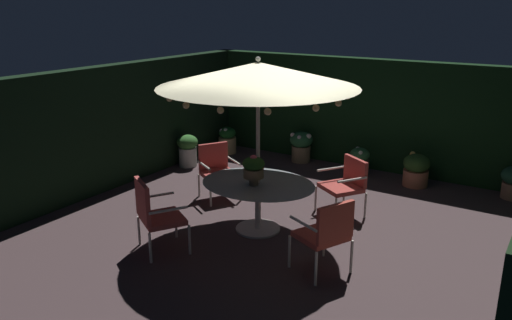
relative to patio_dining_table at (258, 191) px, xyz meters
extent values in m
cube|color=#453436|center=(0.21, 0.17, -0.63)|extent=(7.44, 7.77, 0.02)
cube|color=black|center=(0.21, 3.91, 0.50)|extent=(7.44, 0.30, 2.24)
cube|color=black|center=(-3.36, 0.17, 0.50)|extent=(0.30, 7.77, 2.24)
cylinder|color=silver|center=(0.00, 0.00, -0.60)|extent=(0.67, 0.67, 0.03)
cylinder|color=silver|center=(0.00, 0.00, -0.25)|extent=(0.09, 0.09, 0.73)
ellipsoid|color=#9AA6A8|center=(0.00, 0.00, 0.13)|extent=(1.74, 1.44, 0.03)
cylinder|color=silver|center=(0.00, 0.00, 0.53)|extent=(0.06, 0.06, 2.29)
cone|color=beige|center=(0.00, 0.00, 1.73)|extent=(2.85, 2.85, 0.35)
sphere|color=silver|center=(0.00, 0.00, 1.94)|extent=(0.07, 0.07, 0.07)
sphere|color=#F9DB8C|center=(1.24, -0.05, 1.46)|extent=(0.09, 0.09, 0.09)
sphere|color=#F9DB8C|center=(1.14, 0.49, 1.46)|extent=(0.09, 0.09, 0.09)
sphere|color=#F9DB8C|center=(0.74, 0.99, 1.46)|extent=(0.09, 0.09, 0.09)
sphere|color=#F9DB8C|center=(0.23, 1.22, 1.46)|extent=(0.09, 0.09, 0.09)
sphere|color=#F9DB8C|center=(-0.26, 1.21, 1.46)|extent=(0.09, 0.09, 0.09)
sphere|color=#F9DB8C|center=(-0.73, 1.00, 1.46)|extent=(0.09, 0.09, 0.09)
sphere|color=#F9DB8C|center=(-1.10, 0.58, 1.46)|extent=(0.09, 0.09, 0.09)
sphere|color=#F9DB8C|center=(-1.24, 0.00, 1.46)|extent=(0.09, 0.09, 0.09)
sphere|color=#F9DB8C|center=(-1.14, -0.48, 1.46)|extent=(0.09, 0.09, 0.09)
sphere|color=#F9DB8C|center=(-0.80, -0.95, 1.46)|extent=(0.09, 0.09, 0.09)
sphere|color=#F9DB8C|center=(-0.30, -1.20, 1.46)|extent=(0.09, 0.09, 0.09)
sphere|color=#F9DB8C|center=(0.24, -1.21, 1.46)|extent=(0.09, 0.09, 0.09)
sphere|color=#F9DB8C|center=(0.75, -0.98, 1.46)|extent=(0.09, 0.09, 0.09)
sphere|color=#F9DB8C|center=(1.14, -0.49, 1.46)|extent=(0.09, 0.09, 0.09)
cylinder|color=#896D4D|center=(0.01, -0.13, 0.20)|extent=(0.13, 0.13, 0.12)
cylinder|color=olive|center=(0.01, -0.13, 0.33)|extent=(0.30, 0.30, 0.14)
ellipsoid|color=#24551E|center=(0.01, -0.13, 0.47)|extent=(0.32, 0.32, 0.19)
sphere|color=#E05974|center=(0.01, -0.13, 0.54)|extent=(0.11, 0.11, 0.11)
cylinder|color=silver|center=(0.96, -0.76, -0.39)|extent=(0.04, 0.04, 0.45)
cylinder|color=silver|center=(1.20, -0.24, -0.39)|extent=(0.04, 0.04, 0.45)
cylinder|color=silver|center=(1.45, -0.98, -0.39)|extent=(0.04, 0.04, 0.45)
cylinder|color=silver|center=(1.69, -0.46, -0.39)|extent=(0.04, 0.04, 0.45)
cube|color=#C64C3D|center=(1.33, -0.61, -0.13)|extent=(0.72, 0.73, 0.07)
cube|color=#C64C3D|center=(1.56, -0.72, 0.14)|extent=(0.28, 0.52, 0.48)
cylinder|color=silver|center=(1.21, -0.87, 0.10)|extent=(0.48, 0.25, 0.04)
cylinder|color=silver|center=(1.45, -0.35, 0.10)|extent=(0.48, 0.25, 0.04)
cylinder|color=silver|center=(0.90, 0.82, -0.40)|extent=(0.04, 0.04, 0.42)
cylinder|color=silver|center=(0.40, 1.16, -0.40)|extent=(0.04, 0.04, 0.42)
cylinder|color=silver|center=(1.20, 1.29, -0.40)|extent=(0.04, 0.04, 0.42)
cylinder|color=silver|center=(0.70, 1.62, -0.40)|extent=(0.04, 0.04, 0.42)
cube|color=#BB463F|center=(0.80, 1.22, -0.16)|extent=(0.79, 0.78, 0.07)
cube|color=#BB463F|center=(0.94, 1.44, 0.09)|extent=(0.52, 0.37, 0.42)
cylinder|color=silver|center=(1.05, 1.06, 0.07)|extent=(0.32, 0.46, 0.04)
cylinder|color=silver|center=(0.55, 1.39, 0.07)|extent=(0.32, 0.46, 0.04)
cylinder|color=silver|center=(-0.89, 0.84, -0.41)|extent=(0.04, 0.04, 0.41)
cylinder|color=silver|center=(-1.17, 0.36, -0.41)|extent=(0.04, 0.04, 0.41)
cylinder|color=silver|center=(-1.35, 1.11, -0.41)|extent=(0.04, 0.04, 0.41)
cylinder|color=silver|center=(-1.63, 0.63, -0.41)|extent=(0.04, 0.04, 0.41)
cube|color=#B6443F|center=(-1.26, 0.74, -0.17)|extent=(0.73, 0.74, 0.07)
cube|color=#B6443F|center=(-1.48, 0.87, 0.09)|extent=(0.32, 0.49, 0.46)
cylinder|color=silver|center=(-1.12, 0.98, 0.04)|extent=(0.47, 0.29, 0.04)
cylinder|color=silver|center=(-1.40, 0.49, 0.04)|extent=(0.47, 0.29, 0.04)
cylinder|color=silver|center=(-0.87, -0.87, -0.40)|extent=(0.04, 0.04, 0.43)
cylinder|color=silver|center=(-0.36, -1.17, -0.40)|extent=(0.04, 0.04, 0.43)
cylinder|color=silver|center=(-1.14, -1.33, -0.40)|extent=(0.04, 0.04, 0.43)
cylinder|color=silver|center=(-0.64, -1.64, -0.40)|extent=(0.04, 0.04, 0.43)
cube|color=#C44E48|center=(-0.75, -1.25, -0.15)|extent=(0.77, 0.76, 0.07)
cube|color=#C44E48|center=(-0.88, -1.47, 0.15)|extent=(0.52, 0.34, 0.54)
cylinder|color=silver|center=(-1.01, -1.10, 0.08)|extent=(0.30, 0.47, 0.04)
cylinder|color=silver|center=(-0.50, -1.40, 0.08)|extent=(0.30, 0.47, 0.04)
cylinder|color=#7C6A4C|center=(-1.09, 3.46, -0.44)|extent=(0.41, 0.41, 0.35)
ellipsoid|color=#256035|center=(-1.09, 3.46, -0.13)|extent=(0.49, 0.49, 0.34)
sphere|color=silver|center=(-0.89, 3.42, -0.02)|extent=(0.11, 0.11, 0.11)
sphere|color=silver|center=(-1.08, 3.59, -0.12)|extent=(0.06, 0.06, 0.06)
sphere|color=silver|center=(-1.24, 3.53, -0.06)|extent=(0.10, 0.10, 0.10)
sphere|color=silver|center=(-1.24, 3.35, -0.03)|extent=(0.10, 0.10, 0.10)
sphere|color=silver|center=(-1.04, 3.28, -0.04)|extent=(0.09, 0.09, 0.09)
sphere|color=#B04482|center=(2.94, 3.63, -0.14)|extent=(0.06, 0.06, 0.06)
sphere|color=#A43479|center=(2.98, 3.45, -0.16)|extent=(0.10, 0.10, 0.10)
cylinder|color=#B0674C|center=(1.44, 3.25, -0.46)|extent=(0.46, 0.46, 0.30)
ellipsoid|color=#284A1D|center=(1.44, 3.25, -0.18)|extent=(0.49, 0.49, 0.34)
sphere|color=#DDC353|center=(1.58, 3.27, -0.13)|extent=(0.08, 0.08, 0.08)
sphere|color=#EAD44C|center=(1.48, 3.39, -0.18)|extent=(0.10, 0.10, 0.10)
sphere|color=#F2BD57|center=(1.32, 3.37, -0.05)|extent=(0.11, 0.11, 0.11)
sphere|color=#DEC646|center=(1.37, 3.16, -0.16)|extent=(0.09, 0.09, 0.09)
sphere|color=gold|center=(1.45, 3.11, -0.15)|extent=(0.06, 0.06, 0.06)
cylinder|color=beige|center=(-2.94, 1.89, -0.42)|extent=(0.37, 0.37, 0.40)
ellipsoid|color=#36732E|center=(-2.94, 1.89, -0.09)|extent=(0.44, 0.44, 0.31)
sphere|color=#BB3475|center=(-2.78, 1.94, -0.09)|extent=(0.07, 0.07, 0.07)
sphere|color=#BC3A88|center=(-2.90, 1.99, -0.03)|extent=(0.08, 0.08, 0.08)
sphere|color=#BD4371|center=(-3.02, 1.99, -0.05)|extent=(0.09, 0.09, 0.09)
sphere|color=#B4358B|center=(-3.06, 1.84, -0.08)|extent=(0.07, 0.07, 0.07)
sphere|color=#AE2A78|center=(-2.87, 1.76, -0.08)|extent=(0.08, 0.08, 0.08)
cylinder|color=tan|center=(-2.81, 3.14, -0.43)|extent=(0.40, 0.40, 0.37)
ellipsoid|color=#154F1C|center=(-2.81, 3.14, -0.14)|extent=(0.38, 0.38, 0.27)
sphere|color=silver|center=(-2.72, 3.12, -0.10)|extent=(0.08, 0.08, 0.08)
sphere|color=silver|center=(-2.76, 3.21, -0.09)|extent=(0.07, 0.07, 0.07)
sphere|color=silver|center=(-2.88, 3.22, -0.12)|extent=(0.07, 0.07, 0.07)
sphere|color=silver|center=(-2.90, 3.05, -0.09)|extent=(0.11, 0.11, 0.11)
sphere|color=silver|center=(-2.79, 3.05, -0.06)|extent=(0.10, 0.10, 0.10)
cylinder|color=#826F53|center=(0.33, 3.22, -0.45)|extent=(0.38, 0.38, 0.33)
ellipsoid|color=#2A6134|center=(0.33, 3.22, -0.18)|extent=(0.39, 0.39, 0.27)
sphere|color=silver|center=(0.44, 3.23, -0.15)|extent=(0.07, 0.07, 0.07)
sphere|color=silver|center=(0.37, 3.33, -0.15)|extent=(0.10, 0.10, 0.10)
sphere|color=silver|center=(0.24, 3.35, -0.11)|extent=(0.09, 0.09, 0.09)
sphere|color=silver|center=(0.24, 3.18, -0.17)|extent=(0.10, 0.10, 0.10)
sphere|color=silver|center=(0.40, 3.09, -0.10)|extent=(0.08, 0.08, 0.08)
camera|label=1|loc=(3.79, -6.00, 2.67)|focal=35.86mm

